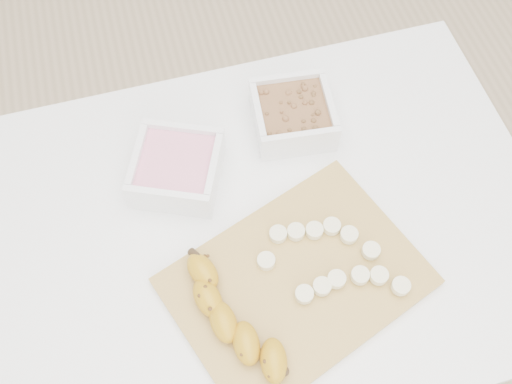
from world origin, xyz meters
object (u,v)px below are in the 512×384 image
object	(u,v)px
cutting_board	(296,281)
table	(260,245)
bowl_yogurt	(177,168)
banana	(235,320)
bowl_granola	(293,114)

from	to	relation	value
cutting_board	table	bearing A→B (deg)	102.65
bowl_yogurt	banana	size ratio (longest dim) A/B	0.82
banana	table	bearing A→B (deg)	50.39
table	bowl_yogurt	world-z (taller)	bowl_yogurt
table	cutting_board	size ratio (longest dim) A/B	2.57
table	bowl_granola	distance (m)	0.25
bowl_granola	cutting_board	world-z (taller)	bowl_granola
bowl_granola	banana	size ratio (longest dim) A/B	0.67
cutting_board	banana	size ratio (longest dim) A/B	1.67
table	bowl_yogurt	size ratio (longest dim) A/B	5.21
banana	bowl_granola	bearing A→B (deg)	48.42
bowl_yogurt	cutting_board	distance (m)	0.28
table	banana	world-z (taller)	banana
bowl_yogurt	bowl_granola	size ratio (longest dim) A/B	1.23
bowl_granola	cutting_board	distance (m)	0.31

